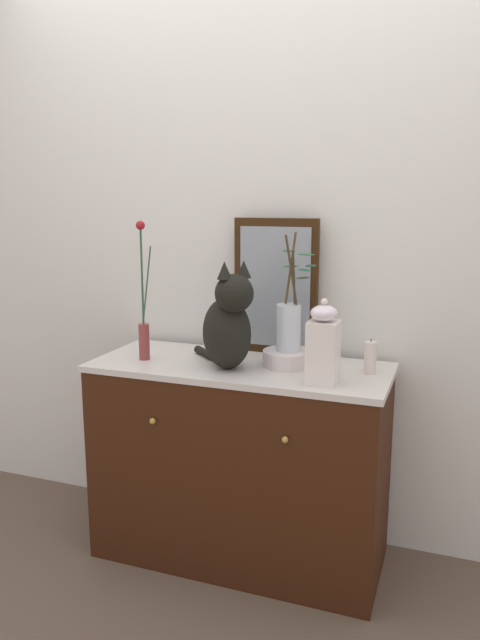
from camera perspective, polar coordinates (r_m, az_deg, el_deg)
ground_plane at (r=2.76m, az=0.00°, el=-21.01°), size 6.00×6.00×0.00m
wall_back at (r=2.64m, az=2.42°, el=7.47°), size 4.40×0.08×2.60m
sideboard at (r=2.56m, az=-0.00°, el=-13.15°), size 1.19×0.51×0.83m
mirror_leaning at (r=2.54m, az=3.36°, el=3.12°), size 0.36×0.03×0.57m
cat_sitting at (r=2.31m, az=-1.11°, el=-0.33°), size 0.36×0.33×0.42m
vase_slim_green at (r=2.49m, az=-9.04°, el=-0.14°), size 0.07×0.04×0.56m
bowl_porcelain at (r=2.40m, az=4.53°, el=-3.59°), size 0.20×0.20×0.06m
vase_glass_clear at (r=2.37m, az=4.64°, el=-0.27°), size 0.17×0.16×0.46m
jar_lidded_porcelain at (r=2.16m, az=7.81°, el=-2.41°), size 0.11×0.11×0.31m
candle_pillar at (r=2.33m, az=12.13°, el=-3.50°), size 0.04×0.04×0.13m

